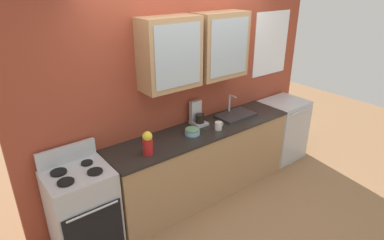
{
  "coord_description": "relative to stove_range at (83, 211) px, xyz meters",
  "views": [
    {
      "loc": [
        -2.29,
        -2.72,
        2.61
      ],
      "look_at": [
        -0.17,
        0.0,
        1.09
      ],
      "focal_mm": 30.65,
      "sensor_mm": 36.0,
      "label": 1
    }
  ],
  "objects": [
    {
      "name": "counter",
      "position": [
        1.54,
        0.0,
        -0.01
      ],
      "size": [
        2.46,
        0.6,
        0.92
      ],
      "color": "#A87F56",
      "rests_on": "ground_plane"
    },
    {
      "name": "coffee_maker",
      "position": [
        1.59,
        0.18,
        0.56
      ],
      "size": [
        0.17,
        0.2,
        0.29
      ],
      "color": "#B7B7BC",
      "rests_on": "counter"
    },
    {
      "name": "bowl_stack",
      "position": [
        1.35,
        -0.02,
        0.48
      ],
      "size": [
        0.18,
        0.18,
        0.07
      ],
      "color": "#8CB7E0",
      "rests_on": "counter"
    },
    {
      "name": "vase",
      "position": [
        0.71,
        -0.11,
        0.58
      ],
      "size": [
        0.11,
        0.11,
        0.26
      ],
      "color": "#B21E1E",
      "rests_on": "counter"
    },
    {
      "name": "sink_faucet",
      "position": [
        2.13,
        0.05,
        0.47
      ],
      "size": [
        0.5,
        0.31,
        0.27
      ],
      "color": "#2D2D30",
      "rests_on": "counter"
    },
    {
      "name": "cup_near_sink",
      "position": [
        1.68,
        -0.11,
        0.5
      ],
      "size": [
        0.12,
        0.09,
        0.1
      ],
      "color": "silver",
      "rests_on": "counter"
    },
    {
      "name": "back_wall_unit",
      "position": [
        1.55,
        0.3,
        0.97
      ],
      "size": [
        4.11,
        0.42,
        2.64
      ],
      "color": "#993D28",
      "rests_on": "ground_plane"
    },
    {
      "name": "ground_plane",
      "position": [
        1.54,
        0.0,
        -0.47
      ],
      "size": [
        10.0,
        10.0,
        0.0
      ],
      "primitive_type": "plane",
      "color": "#936B47"
    },
    {
      "name": "stove_range",
      "position": [
        0.0,
        0.0,
        0.0
      ],
      "size": [
        0.61,
        0.57,
        1.1
      ],
      "color": "silver",
      "rests_on": "ground_plane"
    },
    {
      "name": "dishwasher",
      "position": [
        3.1,
        -0.0,
        -0.01
      ],
      "size": [
        0.64,
        0.58,
        0.92
      ],
      "color": "silver",
      "rests_on": "ground_plane"
    }
  ]
}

